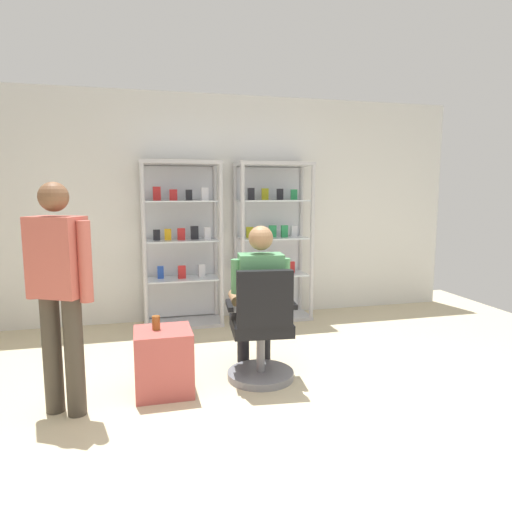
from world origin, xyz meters
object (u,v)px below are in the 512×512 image
display_cabinet_right (272,240)px  seated_shopkeeper (259,293)px  storage_crate (164,361)px  standing_customer (59,284)px  office_chair (262,335)px  tea_glass (156,323)px  display_cabinet_left (181,243)px

display_cabinet_right → seated_shopkeeper: bearing=-109.9°
storage_crate → standing_customer: standing_customer is taller
office_chair → tea_glass: 0.86m
display_cabinet_right → standing_customer: display_cabinet_right is taller
display_cabinet_right → tea_glass: (-1.47, -1.85, -0.41)m
tea_glass → standing_customer: size_ratio=0.07×
office_chair → storage_crate: (-0.80, -0.02, -0.14)m
display_cabinet_left → storage_crate: display_cabinet_left is taller
seated_shopkeeper → storage_crate: 0.95m
display_cabinet_left → seated_shopkeeper: (0.49, -1.69, -0.25)m
office_chair → display_cabinet_left: bearing=104.2°
seated_shopkeeper → office_chair: bearing=-96.2°
seated_shopkeeper → standing_customer: 1.57m
seated_shopkeeper → tea_glass: size_ratio=11.98×
display_cabinet_left → storage_crate: size_ratio=3.76×
standing_customer → display_cabinet_right: bearing=43.9°
storage_crate → display_cabinet_left: bearing=80.1°
display_cabinet_right → storage_crate: display_cabinet_right is taller
display_cabinet_left → office_chair: size_ratio=1.98×
display_cabinet_left → display_cabinet_right: same height
display_cabinet_left → standing_customer: size_ratio=1.17×
office_chair → seated_shopkeeper: (0.02, 0.16, 0.32)m
storage_crate → standing_customer: size_ratio=0.31×
display_cabinet_right → tea_glass: size_ratio=17.65×
display_cabinet_right → office_chair: (-0.63, -1.86, -0.57)m
display_cabinet_right → office_chair: bearing=-108.7°
seated_shopkeeper → tea_glass: bearing=-169.6°
seated_shopkeeper → standing_customer: bearing=-166.9°
office_chair → tea_glass: (-0.84, 0.00, 0.17)m
storage_crate → tea_glass: bearing=151.0°
display_cabinet_left → office_chair: bearing=-75.8°
display_cabinet_left → standing_customer: display_cabinet_left is taller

